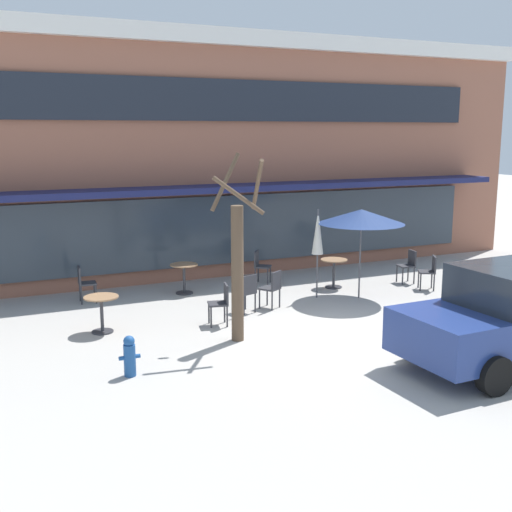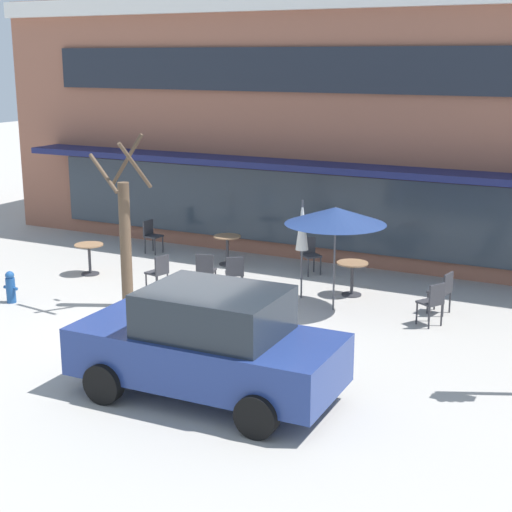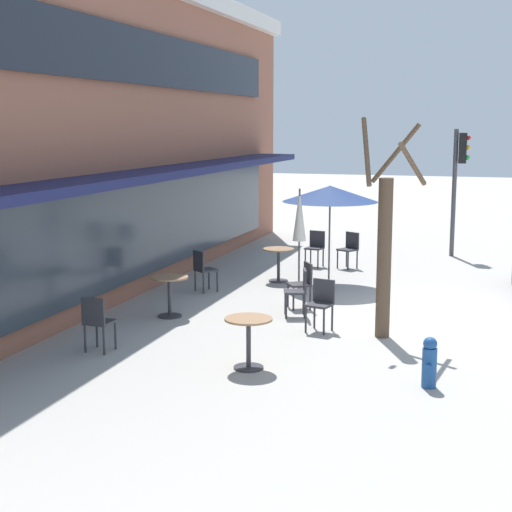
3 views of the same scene
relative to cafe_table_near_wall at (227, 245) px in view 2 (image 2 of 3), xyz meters
name	(u,v)px [view 2 (image 2 of 3)]	position (x,y,z in m)	size (l,w,h in m)	color
ground_plane	(192,330)	(1.80, -4.64, -0.52)	(80.00, 80.00, 0.00)	#ADA8A0
building_facade	(368,120)	(1.80, 5.32, 2.86)	(19.84, 9.10, 6.76)	#935B47
cafe_table_near_wall	(227,245)	(0.00, 0.00, 0.00)	(0.70, 0.70, 0.76)	#333338
cafe_table_streetside	(352,273)	(3.77, -1.04, 0.00)	(0.70, 0.70, 0.76)	#333338
cafe_table_by_tree	(89,254)	(-2.54, -2.35, 0.00)	(0.70, 0.70, 0.76)	#333338
patio_umbrella_green_folded	(302,226)	(2.85, -1.75, 1.11)	(0.28, 0.28, 2.20)	#4C4C51
patio_umbrella_cream_folded	(336,216)	(3.79, -2.20, 1.51)	(2.10, 2.10, 2.20)	#4C4C51
cafe_chair_0	(159,271)	(-0.13, -2.89, 0.01)	(0.48, 0.48, 0.89)	#333338
cafe_chair_1	(151,234)	(-2.45, 0.16, 0.01)	(0.43, 0.43, 0.89)	#333338
cafe_chair_2	(443,289)	(5.89, -1.41, 0.01)	(0.46, 0.46, 0.89)	#333338
cafe_chair_3	(310,253)	(2.21, 0.19, 0.01)	(0.56, 0.56, 0.89)	#333338
cafe_chair_4	(206,269)	(0.72, -2.28, 0.01)	(0.50, 0.50, 0.89)	#333338
cafe_chair_5	(433,301)	(5.91, -2.27, 0.01)	(0.55, 0.55, 0.89)	#333338
cafe_chair_6	(235,272)	(1.42, -2.19, 0.01)	(0.55, 0.55, 0.89)	#333338
parked_sedan	(208,344)	(3.69, -7.15, 0.36)	(4.25, 2.11, 1.76)	navy
street_tree	(125,235)	(-0.21, -3.97, 1.04)	(1.14, 1.10, 3.64)	brown
fire_hydrant	(11,287)	(-2.60, -4.93, -0.16)	(0.36, 0.20, 0.71)	#1E4C8C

